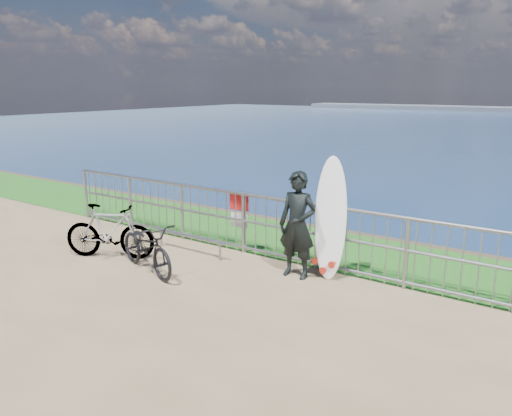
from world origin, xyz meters
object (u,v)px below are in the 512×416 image
Objects in this scene: surfer at (297,225)px; bicycle_near at (147,247)px; bicycle_far at (109,231)px; surfboard at (330,222)px.

surfer is 1.06× the size of bicycle_near.
bicycle_far reaches higher than bicycle_near.
bicycle_near is at bearing -122.24° from bicycle_far.
bicycle_far is at bearing -163.46° from surfer.
bicycle_near is 1.06m from bicycle_far.
surfboard is 1.20× the size of bicycle_near.
surfer is at bearing -142.59° from surfboard.
surfer is at bearing -97.21° from bicycle_far.
surfboard reaches higher than surfer.
surfer is 2.49m from bicycle_near.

